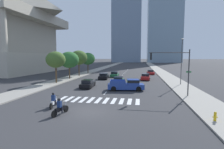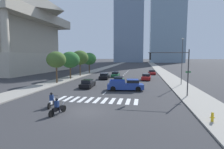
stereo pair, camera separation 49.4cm
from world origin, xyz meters
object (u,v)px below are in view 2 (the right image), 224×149
(motorcycle_trailing, at_px, (58,108))
(sedan_black_3, at_px, (104,76))
(street_tree_nearest, at_px, (56,60))
(street_tree_third, at_px, (80,58))
(fire_hydrant, at_px, (212,117))
(sedan_red_0, at_px, (152,72))
(street_tree_fourth, at_px, (89,59))
(sedan_black_1, at_px, (88,84))
(street_tree_second, at_px, (70,60))
(motorcycle_lead, at_px, (52,101))
(street_lamp_east, at_px, (182,58))
(pickup_truck, at_px, (127,85))
(sedan_green_2, at_px, (118,81))
(traffic_signal_near, at_px, (173,64))
(sedan_red_4, at_px, (146,77))
(sedan_green_5, at_px, (115,74))

(motorcycle_trailing, distance_m, sedan_black_3, 24.92)
(street_tree_nearest, bearing_deg, street_tree_third, 90.00)
(fire_hydrant, distance_m, street_tree_third, 36.30)
(motorcycle_trailing, bearing_deg, street_tree_third, 29.84)
(sedan_red_0, xyz_separation_m, street_tree_fourth, (-18.54, -0.15, 3.86))
(sedan_black_1, relative_size, street_tree_second, 0.77)
(motorcycle_lead, height_order, street_tree_second, street_tree_second)
(street_lamp_east, bearing_deg, street_tree_second, 168.63)
(motorcycle_trailing, distance_m, fire_hydrant, 12.49)
(motorcycle_trailing, distance_m, street_lamp_east, 23.53)
(motorcycle_lead, relative_size, pickup_truck, 0.40)
(street_tree_second, bearing_deg, street_tree_third, 90.00)
(sedan_black_1, height_order, street_tree_third, street_tree_third)
(sedan_red_0, relative_size, sedan_green_2, 0.93)
(street_tree_third, bearing_deg, traffic_signal_near, -45.84)
(motorcycle_trailing, xyz_separation_m, traffic_signal_near, (10.94, 9.00, 3.57))
(pickup_truck, bearing_deg, sedan_red_0, 71.86)
(sedan_red_0, xyz_separation_m, traffic_signal_near, (1.11, -28.28, 3.59))
(motorcycle_trailing, xyz_separation_m, street_tree_third, (-8.71, 29.23, 4.21))
(traffic_signal_near, xyz_separation_m, street_lamp_east, (3.05, 9.45, 0.63))
(pickup_truck, bearing_deg, traffic_signal_near, -35.00)
(sedan_green_2, bearing_deg, pickup_truck, 17.94)
(traffic_signal_near, xyz_separation_m, street_tree_fourth, (-19.65, 28.13, 0.27))
(motorcycle_trailing, bearing_deg, sedan_red_0, -1.53)
(traffic_signal_near, distance_m, street_tree_nearest, 21.10)
(street_lamp_east, xyz_separation_m, street_tree_nearest, (-22.70, -1.76, -0.31))
(sedan_green_2, bearing_deg, traffic_signal_near, 40.03)
(motorcycle_lead, bearing_deg, fire_hydrant, -106.85)
(street_tree_nearest, bearing_deg, sedan_red_0, 48.00)
(pickup_truck, distance_m, traffic_signal_near, 7.51)
(sedan_red_0, relative_size, street_tree_fourth, 0.71)
(sedan_red_4, distance_m, traffic_signal_near, 16.61)
(sedan_red_4, xyz_separation_m, street_tree_third, (-16.76, 4.26, 4.19))
(sedan_red_4, distance_m, street_tree_fourth, 21.05)
(sedan_black_3, xyz_separation_m, traffic_signal_near, (12.26, -15.89, 3.54))
(traffic_signal_near, bearing_deg, sedan_green_2, -47.50)
(sedan_red_0, distance_m, sedan_green_5, 12.06)
(pickup_truck, bearing_deg, street_tree_nearest, 154.34)
(sedan_green_5, height_order, street_lamp_east, street_lamp_east)
(pickup_truck, height_order, sedan_green_5, pickup_truck)
(sedan_green_5, distance_m, street_lamp_east, 18.02)
(sedan_green_5, relative_size, street_tree_nearest, 0.75)
(sedan_black_1, xyz_separation_m, sedan_red_4, (9.71, 11.32, 0.01))
(pickup_truck, distance_m, street_lamp_east, 11.69)
(sedan_green_5, distance_m, street_tree_second, 11.94)
(motorcycle_lead, distance_m, sedan_black_1, 11.53)
(sedan_green_2, relative_size, sedan_black_3, 0.99)
(sedan_green_2, xyz_separation_m, street_tree_nearest, (-11.60, -1.10, 3.86))
(motorcycle_lead, bearing_deg, sedan_red_4, -31.77)
(motorcycle_lead, distance_m, pickup_truck, 12.04)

